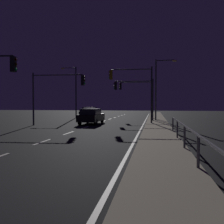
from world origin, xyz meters
TOP-DOWN VIEW (x-y plane):
  - ground_plane at (0.00, 17.50)m, footprint 112.00×112.00m
  - sidewalk_right at (6.18, 17.50)m, footprint 2.24×77.00m
  - lane_markings_center at (0.00, 21.00)m, footprint 0.14×50.00m
  - lane_edge_line at (4.82, 22.50)m, footprint 0.14×53.00m
  - car at (-0.41, 20.70)m, footprint 1.84×4.41m
  - car_oncoming at (-3.34, 30.60)m, footprint 1.92×4.44m
  - traffic_light_mid_right at (3.59, 25.39)m, footprint 4.69×0.34m
  - traffic_light_overhead_east at (-3.22, 18.59)m, footprint 5.16×0.55m
  - traffic_light_far_center at (3.76, 21.37)m, footprint 4.41×0.52m
  - traffic_light_far_left at (3.58, 30.07)m, footprint 4.69×0.43m
  - street_lamp_mid_block at (6.47, 26.06)m, footprint 2.48×0.56m
  - street_lamp_median at (-5.92, 31.27)m, footprint 2.23×0.82m
  - barrier_fence at (7.15, 6.12)m, footprint 0.09×16.33m

SIDE VIEW (x-z plane):
  - ground_plane at x=0.00m, z-range 0.00..0.00m
  - lane_edge_line at x=4.82m, z-range 0.00..0.01m
  - lane_markings_center at x=0.00m, z-range 0.00..0.01m
  - sidewalk_right at x=6.18m, z-range 0.00..0.14m
  - car at x=-0.41m, z-range 0.04..1.61m
  - car_oncoming at x=-3.34m, z-range 0.04..1.61m
  - barrier_fence at x=7.15m, z-range 0.39..1.37m
  - traffic_light_mid_right at x=3.59m, z-range 1.18..6.01m
  - traffic_light_overhead_east at x=-3.22m, z-range 1.10..6.12m
  - traffic_light_far_left at x=3.58m, z-range 1.24..6.36m
  - traffic_light_far_center at x=3.76m, z-range 1.31..6.95m
  - street_lamp_mid_block at x=6.47m, z-range 0.92..8.08m
  - street_lamp_median at x=-5.92m, z-range 0.77..8.30m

